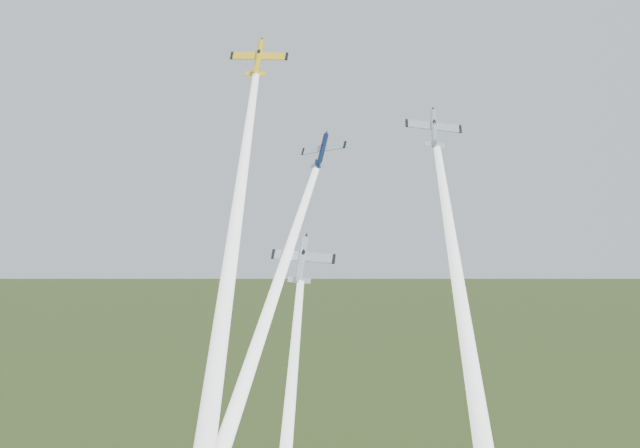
# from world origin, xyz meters

# --- Properties ---
(plane_yellow) EXTENTS (8.77, 6.70, 7.93)m
(plane_yellow) POSITION_xyz_m (-11.17, 2.30, 115.26)
(plane_yellow) COLOR yellow
(smoke_trail_yellow) EXTENTS (7.68, 36.79, 54.65)m
(smoke_trail_yellow) POSITION_xyz_m (-8.58, -16.52, 85.98)
(smoke_trail_yellow) COLOR white
(plane_navy) EXTENTS (7.48, 6.60, 7.19)m
(plane_navy) POSITION_xyz_m (-1.69, 1.87, 102.02)
(plane_navy) COLOR #0D1B3B
(smoke_trail_navy) EXTENTS (12.62, 36.55, 55.33)m
(smoke_trail_navy) POSITION_xyz_m (-6.88, -16.64, 72.40)
(smoke_trail_navy) COLOR white
(plane_silver_right) EXTENTS (8.29, 7.54, 7.71)m
(plane_silver_right) POSITION_xyz_m (13.95, -0.01, 104.51)
(plane_silver_right) COLOR silver
(smoke_trail_silver_right) EXTENTS (13.77, 32.42, 49.56)m
(smoke_trail_silver_right) POSITION_xyz_m (19.78, -16.35, 77.78)
(smoke_trail_silver_right) COLOR white
(plane_silver_low) EXTENTS (8.50, 6.69, 8.24)m
(plane_silver_low) POSITION_xyz_m (-2.09, -6.88, 87.40)
(plane_silver_low) COLOR silver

